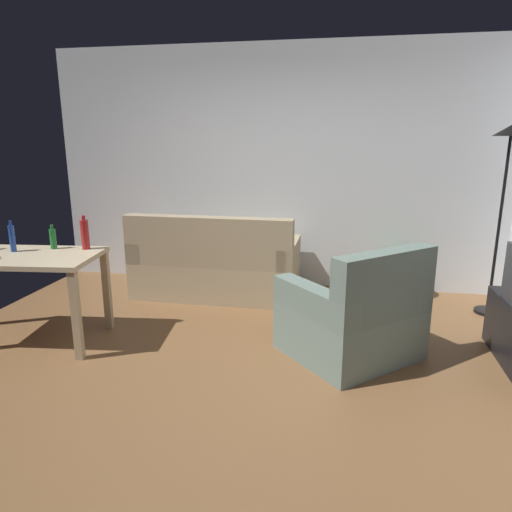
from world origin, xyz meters
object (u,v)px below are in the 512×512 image
at_px(desk, 24,268).
at_px(potted_plant, 398,268).
at_px(armchair, 355,318).
at_px(torchiere_lamp, 506,169).
at_px(bottle_blue, 12,238).
at_px(bottle_green, 53,238).
at_px(couch, 216,268).
at_px(bottle_red, 85,234).

height_order(desk, potted_plant, desk).
relative_size(desk, armchair, 1.04).
xyz_separation_m(torchiere_lamp, bottle_blue, (-4.19, -1.35, -0.54)).
distance_m(torchiere_lamp, potted_plant, 1.42).
height_order(desk, bottle_green, bottle_green).
bearing_deg(potted_plant, couch, -170.94).
distance_m(couch, bottle_blue, 2.02).
relative_size(torchiere_lamp, armchair, 1.47).
height_order(desk, bottle_blue, bottle_blue).
distance_m(couch, torchiere_lamp, 3.02).
relative_size(potted_plant, bottle_green, 2.69).
height_order(armchair, bottle_blue, bottle_blue).
height_order(couch, torchiere_lamp, torchiere_lamp).
distance_m(couch, bottle_green, 1.72).
bearing_deg(couch, potted_plant, -170.94).
bearing_deg(torchiere_lamp, bottle_blue, -162.17).
relative_size(armchair, bottle_red, 4.18).
bearing_deg(couch, bottle_green, 47.51).
distance_m(potted_plant, armchair, 1.61).
relative_size(potted_plant, armchair, 0.46).
height_order(couch, bottle_red, bottle_red).
bearing_deg(bottle_red, potted_plant, 27.96).
distance_m(torchiere_lamp, bottle_red, 3.85).
relative_size(potted_plant, bottle_blue, 2.15).
distance_m(armchair, bottle_green, 2.64).
bearing_deg(potted_plant, bottle_red, -152.04).
xyz_separation_m(desk, potted_plant, (3.19, 1.76, -0.32)).
bearing_deg(potted_plant, armchair, -107.31).
relative_size(armchair, bottle_green, 5.80).
height_order(torchiere_lamp, bottle_blue, torchiere_lamp).
relative_size(bottle_blue, bottle_green, 1.25).
relative_size(desk, bottle_red, 4.33).
bearing_deg(bottle_red, bottle_blue, -160.19).
xyz_separation_m(couch, bottle_blue, (-1.38, -1.36, 0.57)).
bearing_deg(torchiere_lamp, desk, -160.48).
distance_m(armchair, bottle_blue, 2.91).
bearing_deg(torchiere_lamp, armchair, -137.72).
bearing_deg(desk, potted_plant, 22.08).
xyz_separation_m(potted_plant, armchair, (-0.48, -1.54, -0.01)).
height_order(couch, armchair, same).
xyz_separation_m(bottle_blue, bottle_red, (0.55, 0.20, 0.01)).
bearing_deg(torchiere_lamp, bottle_red, -162.48).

